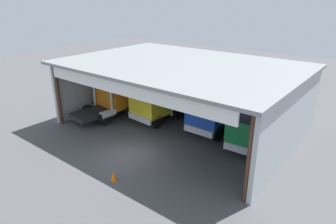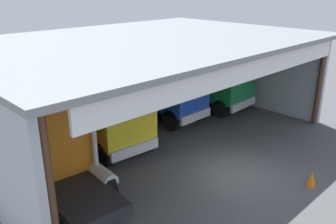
{
  "view_description": "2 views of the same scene",
  "coord_description": "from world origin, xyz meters",
  "px_view_note": "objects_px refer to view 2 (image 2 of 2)",
  "views": [
    {
      "loc": [
        11.76,
        -11.2,
        9.08
      ],
      "look_at": [
        0.0,
        3.76,
        1.62
      ],
      "focal_mm": 31.71,
      "sensor_mm": 36.0,
      "label": 1
    },
    {
      "loc": [
        -10.52,
        -7.05,
        7.16
      ],
      "look_at": [
        0.0,
        3.76,
        1.62
      ],
      "focal_mm": 37.8,
      "sensor_mm": 36.0,
      "label": 2
    }
  ],
  "objects_px": {
    "tool_cart": "(78,112)",
    "truck_orange_left_bay": "(53,144)",
    "truck_green_right_bay": "(222,78)",
    "traffic_cone": "(312,179)",
    "truck_yellow_center_left_bay": "(114,116)",
    "oil_drum": "(105,105)",
    "truck_blue_center_right_bay": "(175,87)"
  },
  "relations": [
    {
      "from": "truck_blue_center_right_bay",
      "to": "oil_drum",
      "type": "bearing_deg",
      "value": -66.38
    },
    {
      "from": "truck_green_right_bay",
      "to": "traffic_cone",
      "type": "relative_size",
      "value": 9.58
    },
    {
      "from": "truck_blue_center_right_bay",
      "to": "traffic_cone",
      "type": "bearing_deg",
      "value": 82.53
    },
    {
      "from": "oil_drum",
      "to": "traffic_cone",
      "type": "bearing_deg",
      "value": -85.78
    },
    {
      "from": "tool_cart",
      "to": "traffic_cone",
      "type": "xyz_separation_m",
      "value": [
        2.69,
        -11.96,
        -0.22
      ]
    },
    {
      "from": "truck_yellow_center_left_bay",
      "to": "truck_green_right_bay",
      "type": "distance_m",
      "value": 7.89
    },
    {
      "from": "truck_orange_left_bay",
      "to": "truck_yellow_center_left_bay",
      "type": "xyz_separation_m",
      "value": [
        3.36,
        1.06,
        -0.14
      ]
    },
    {
      "from": "traffic_cone",
      "to": "truck_yellow_center_left_bay",
      "type": "bearing_deg",
      "value": 115.87
    },
    {
      "from": "truck_orange_left_bay",
      "to": "truck_green_right_bay",
      "type": "height_order",
      "value": "truck_green_right_bay"
    },
    {
      "from": "truck_yellow_center_left_bay",
      "to": "traffic_cone",
      "type": "height_order",
      "value": "truck_yellow_center_left_bay"
    },
    {
      "from": "truck_yellow_center_left_bay",
      "to": "truck_blue_center_right_bay",
      "type": "xyz_separation_m",
      "value": [
        4.5,
        0.71,
        0.25
      ]
    },
    {
      "from": "truck_orange_left_bay",
      "to": "traffic_cone",
      "type": "xyz_separation_m",
      "value": [
        6.93,
        -6.31,
        -1.58
      ]
    },
    {
      "from": "truck_green_right_bay",
      "to": "oil_drum",
      "type": "height_order",
      "value": "truck_green_right_bay"
    },
    {
      "from": "tool_cart",
      "to": "truck_orange_left_bay",
      "type": "bearing_deg",
      "value": -126.86
    },
    {
      "from": "oil_drum",
      "to": "truck_green_right_bay",
      "type": "bearing_deg",
      "value": -40.36
    },
    {
      "from": "truck_yellow_center_left_bay",
      "to": "truck_green_right_bay",
      "type": "height_order",
      "value": "truck_green_right_bay"
    },
    {
      "from": "oil_drum",
      "to": "traffic_cone",
      "type": "xyz_separation_m",
      "value": [
        0.89,
        -12.05,
        -0.17
      ]
    },
    {
      "from": "truck_yellow_center_left_bay",
      "to": "traffic_cone",
      "type": "distance_m",
      "value": 8.31
    },
    {
      "from": "truck_orange_left_bay",
      "to": "oil_drum",
      "type": "height_order",
      "value": "truck_orange_left_bay"
    },
    {
      "from": "truck_yellow_center_left_bay",
      "to": "truck_green_right_bay",
      "type": "relative_size",
      "value": 0.97
    },
    {
      "from": "truck_blue_center_right_bay",
      "to": "truck_green_right_bay",
      "type": "distance_m",
      "value": 3.42
    },
    {
      "from": "oil_drum",
      "to": "tool_cart",
      "type": "relative_size",
      "value": 0.91
    },
    {
      "from": "truck_orange_left_bay",
      "to": "oil_drum",
      "type": "bearing_deg",
      "value": 48.0
    },
    {
      "from": "truck_green_right_bay",
      "to": "truck_yellow_center_left_bay",
      "type": "bearing_deg",
      "value": -1.17
    },
    {
      "from": "traffic_cone",
      "to": "truck_blue_center_right_bay",
      "type": "bearing_deg",
      "value": 83.45
    },
    {
      "from": "truck_orange_left_bay",
      "to": "truck_yellow_center_left_bay",
      "type": "relative_size",
      "value": 1.0
    },
    {
      "from": "truck_orange_left_bay",
      "to": "truck_blue_center_right_bay",
      "type": "xyz_separation_m",
      "value": [
        7.86,
        1.77,
        0.11
      ]
    },
    {
      "from": "tool_cart",
      "to": "truck_yellow_center_left_bay",
      "type": "bearing_deg",
      "value": -100.81
    },
    {
      "from": "truck_orange_left_bay",
      "to": "truck_blue_center_right_bay",
      "type": "height_order",
      "value": "truck_blue_center_right_bay"
    },
    {
      "from": "truck_green_right_bay",
      "to": "traffic_cone",
      "type": "distance_m",
      "value": 8.92
    },
    {
      "from": "truck_blue_center_right_bay",
      "to": "tool_cart",
      "type": "relative_size",
      "value": 4.4
    },
    {
      "from": "oil_drum",
      "to": "truck_yellow_center_left_bay",
      "type": "bearing_deg",
      "value": -119.78
    }
  ]
}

